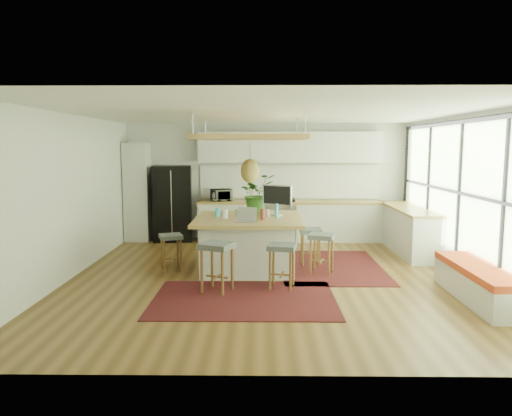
{
  "coord_description": "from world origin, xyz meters",
  "views": [
    {
      "loc": [
        -0.1,
        -7.84,
        2.16
      ],
      "look_at": [
        -0.2,
        0.5,
        1.1
      ],
      "focal_mm": 33.84,
      "sensor_mm": 36.0,
      "label": 1
    }
  ],
  "objects_px": {
    "island": "(248,243)",
    "stool_right_back": "(310,246)",
    "laptop": "(245,215)",
    "stool_right_front": "(321,253)",
    "stool_near_left": "(217,269)",
    "stool_near_right": "(282,266)",
    "fridge": "(173,201)",
    "stool_left_side": "(171,250)",
    "island_plant": "(257,197)",
    "monitor": "(277,201)",
    "microwave": "(221,194)"
  },
  "relations": [
    {
      "from": "fridge",
      "to": "monitor",
      "type": "height_order",
      "value": "fridge"
    },
    {
      "from": "island_plant",
      "to": "stool_right_back",
      "type": "bearing_deg",
      "value": -17.15
    },
    {
      "from": "stool_left_side",
      "to": "island_plant",
      "type": "distance_m",
      "value": 1.88
    },
    {
      "from": "stool_right_front",
      "to": "stool_right_back",
      "type": "height_order",
      "value": "stool_right_front"
    },
    {
      "from": "stool_near_left",
      "to": "microwave",
      "type": "relative_size",
      "value": 1.55
    },
    {
      "from": "monitor",
      "to": "stool_near_left",
      "type": "bearing_deg",
      "value": -88.27
    },
    {
      "from": "fridge",
      "to": "stool_left_side",
      "type": "relative_size",
      "value": 2.73
    },
    {
      "from": "laptop",
      "to": "stool_right_front",
      "type": "bearing_deg",
      "value": 24.31
    },
    {
      "from": "microwave",
      "to": "fridge",
      "type": "bearing_deg",
      "value": 168.24
    },
    {
      "from": "island",
      "to": "monitor",
      "type": "bearing_deg",
      "value": 26.91
    },
    {
      "from": "stool_near_left",
      "to": "fridge",
      "type": "bearing_deg",
      "value": 109.22
    },
    {
      "from": "stool_right_back",
      "to": "island_plant",
      "type": "bearing_deg",
      "value": 162.85
    },
    {
      "from": "laptop",
      "to": "monitor",
      "type": "height_order",
      "value": "monitor"
    },
    {
      "from": "stool_left_side",
      "to": "microwave",
      "type": "relative_size",
      "value": 1.32
    },
    {
      "from": "stool_right_front",
      "to": "stool_left_side",
      "type": "bearing_deg",
      "value": 175.37
    },
    {
      "from": "stool_right_front",
      "to": "fridge",
      "type": "bearing_deg",
      "value": 136.52
    },
    {
      "from": "island_plant",
      "to": "laptop",
      "type": "bearing_deg",
      "value": -98.57
    },
    {
      "from": "fridge",
      "to": "stool_near_right",
      "type": "height_order",
      "value": "fridge"
    },
    {
      "from": "stool_right_front",
      "to": "stool_near_right",
      "type": "bearing_deg",
      "value": -129.3
    },
    {
      "from": "stool_near_left",
      "to": "monitor",
      "type": "relative_size",
      "value": 1.24
    },
    {
      "from": "island",
      "to": "stool_right_back",
      "type": "distance_m",
      "value": 1.19
    },
    {
      "from": "stool_left_side",
      "to": "island_plant",
      "type": "relative_size",
      "value": 0.88
    },
    {
      "from": "fridge",
      "to": "laptop",
      "type": "bearing_deg",
      "value": -66.78
    },
    {
      "from": "fridge",
      "to": "stool_right_front",
      "type": "distance_m",
      "value": 4.29
    },
    {
      "from": "stool_left_side",
      "to": "microwave",
      "type": "height_order",
      "value": "microwave"
    },
    {
      "from": "island",
      "to": "stool_near_left",
      "type": "xyz_separation_m",
      "value": [
        -0.43,
        -1.38,
        -0.11
      ]
    },
    {
      "from": "island",
      "to": "stool_right_back",
      "type": "bearing_deg",
      "value": 16.83
    },
    {
      "from": "stool_right_back",
      "to": "laptop",
      "type": "distance_m",
      "value": 1.61
    },
    {
      "from": "stool_left_side",
      "to": "fridge",
      "type": "bearing_deg",
      "value": 99.68
    },
    {
      "from": "stool_right_back",
      "to": "stool_near_right",
      "type": "bearing_deg",
      "value": -111.19
    },
    {
      "from": "monitor",
      "to": "island_plant",
      "type": "bearing_deg",
      "value": 165.31
    },
    {
      "from": "island",
      "to": "stool_right_back",
      "type": "relative_size",
      "value": 2.76
    },
    {
      "from": "stool_near_left",
      "to": "stool_near_right",
      "type": "height_order",
      "value": "stool_near_left"
    },
    {
      "from": "stool_near_right",
      "to": "stool_right_back",
      "type": "height_order",
      "value": "stool_near_right"
    },
    {
      "from": "island",
      "to": "island_plant",
      "type": "bearing_deg",
      "value": 77.71
    },
    {
      "from": "stool_near_left",
      "to": "island_plant",
      "type": "distance_m",
      "value": 2.27
    },
    {
      "from": "stool_near_left",
      "to": "monitor",
      "type": "distance_m",
      "value": 2.06
    },
    {
      "from": "laptop",
      "to": "island_plant",
      "type": "height_order",
      "value": "island_plant"
    },
    {
      "from": "island",
      "to": "laptop",
      "type": "distance_m",
      "value": 0.79
    },
    {
      "from": "stool_near_right",
      "to": "microwave",
      "type": "bearing_deg",
      "value": 108.11
    },
    {
      "from": "island",
      "to": "laptop",
      "type": "height_order",
      "value": "laptop"
    },
    {
      "from": "fridge",
      "to": "island",
      "type": "relative_size",
      "value": 0.94
    },
    {
      "from": "stool_near_right",
      "to": "island_plant",
      "type": "relative_size",
      "value": 0.95
    },
    {
      "from": "stool_near_right",
      "to": "stool_near_left",
      "type": "bearing_deg",
      "value": -168.39
    },
    {
      "from": "stool_right_back",
      "to": "stool_near_left",
      "type": "bearing_deg",
      "value": -132.26
    },
    {
      "from": "stool_near_left",
      "to": "stool_left_side",
      "type": "distance_m",
      "value": 1.59
    },
    {
      "from": "stool_near_left",
      "to": "stool_near_right",
      "type": "bearing_deg",
      "value": 11.61
    },
    {
      "from": "stool_near_left",
      "to": "laptop",
      "type": "relative_size",
      "value": 2.09
    },
    {
      "from": "monitor",
      "to": "microwave",
      "type": "xyz_separation_m",
      "value": [
        -1.21,
        2.36,
        -0.1
      ]
    },
    {
      "from": "stool_near_left",
      "to": "stool_near_right",
      "type": "relative_size",
      "value": 1.09
    }
  ]
}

